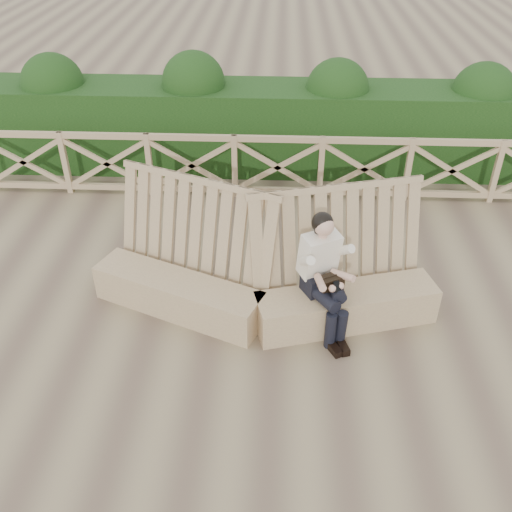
{
  "coord_description": "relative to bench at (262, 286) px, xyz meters",
  "views": [
    {
      "loc": [
        0.04,
        -5.1,
        4.73
      ],
      "look_at": [
        -0.21,
        0.4,
        0.9
      ],
      "focal_mm": 40.0,
      "sensor_mm": 36.0,
      "label": 1
    }
  ],
  "objects": [
    {
      "name": "guardrail",
      "position": [
        0.14,
        3.04,
        0.15
      ],
      "size": [
        10.1,
        0.09,
        1.1
      ],
      "color": "#9B7A5A",
      "rests_on": "ground"
    },
    {
      "name": "bench",
      "position": [
        0.0,
        0.0,
        0.0
      ],
      "size": [
        4.33,
        1.57,
        1.61
      ],
      "rotation": [
        0.0,
        0.0,
        -0.07
      ],
      "color": "#917153",
      "rests_on": "ground"
    },
    {
      "name": "ground",
      "position": [
        0.14,
        -0.46,
        -0.4
      ],
      "size": [
        60.0,
        60.0,
        0.0
      ],
      "primitive_type": "plane",
      "color": "brown",
      "rests_on": "ground"
    },
    {
      "name": "woman",
      "position": [
        0.73,
        -0.21,
        0.41
      ],
      "size": [
        0.68,
        0.98,
        1.53
      ],
      "rotation": [
        0.0,
        0.0,
        0.5
      ],
      "color": "black",
      "rests_on": "ground"
    },
    {
      "name": "hedge",
      "position": [
        0.14,
        4.24,
        0.35
      ],
      "size": [
        12.0,
        1.2,
        1.5
      ],
      "primitive_type": "cube",
      "color": "black",
      "rests_on": "ground"
    }
  ]
}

